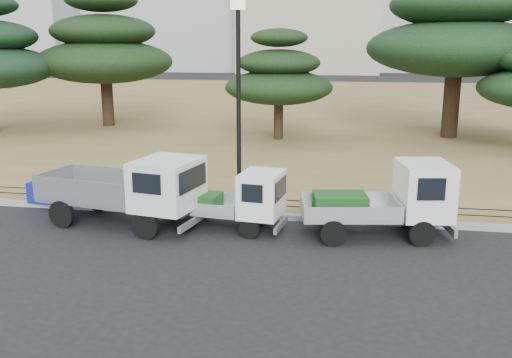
% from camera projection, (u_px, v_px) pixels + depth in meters
% --- Properties ---
extents(ground, '(220.00, 220.00, 0.00)m').
position_uv_depth(ground, '(242.00, 250.00, 13.85)').
color(ground, black).
extents(lawn, '(120.00, 56.00, 0.15)m').
position_uv_depth(lawn, '(321.00, 107.00, 43.14)').
color(lawn, olive).
rests_on(lawn, ground).
extents(curb, '(120.00, 0.25, 0.16)m').
position_uv_depth(curb, '(260.00, 215.00, 16.33)').
color(curb, gray).
rests_on(curb, ground).
extents(truck_large, '(4.70, 2.54, 1.94)m').
position_uv_depth(truck_large, '(129.00, 188.00, 15.45)').
color(truck_large, black).
rests_on(truck_large, ground).
extents(truck_kei_front, '(3.20, 1.65, 1.62)m').
position_uv_depth(truck_kei_front, '(234.00, 200.00, 15.20)').
color(truck_kei_front, black).
rests_on(truck_kei_front, ground).
extents(truck_kei_rear, '(3.93, 2.16, 1.95)m').
position_uv_depth(truck_kei_rear, '(387.00, 200.00, 14.61)').
color(truck_kei_rear, black).
rests_on(truck_kei_rear, ground).
extents(street_lamp, '(0.57, 0.57, 6.33)m').
position_uv_depth(street_lamp, '(238.00, 60.00, 15.70)').
color(street_lamp, black).
rests_on(street_lamp, lawn).
extents(pipe_fence, '(38.00, 0.04, 0.40)m').
position_uv_depth(pipe_fence, '(260.00, 202.00, 16.38)').
color(pipe_fence, black).
rests_on(pipe_fence, lawn).
extents(tarp_pile, '(1.41, 1.08, 0.90)m').
position_uv_depth(tarp_pile, '(56.00, 189.00, 17.51)').
color(tarp_pile, navy).
rests_on(tarp_pile, lawn).
extents(pine_west_near, '(7.68, 7.68, 7.68)m').
position_uv_depth(pine_west_near, '(104.00, 48.00, 32.31)').
color(pine_west_near, black).
rests_on(pine_west_near, lawn).
extents(pine_center_left, '(5.33, 5.33, 5.42)m').
position_uv_depth(pine_center_left, '(279.00, 76.00, 27.99)').
color(pine_center_left, black).
rests_on(pine_center_left, lawn).
extents(pine_center_right, '(8.76, 8.76, 9.29)m').
position_uv_depth(pine_center_right, '(457.00, 29.00, 28.02)').
color(pine_center_right, black).
rests_on(pine_center_right, lawn).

